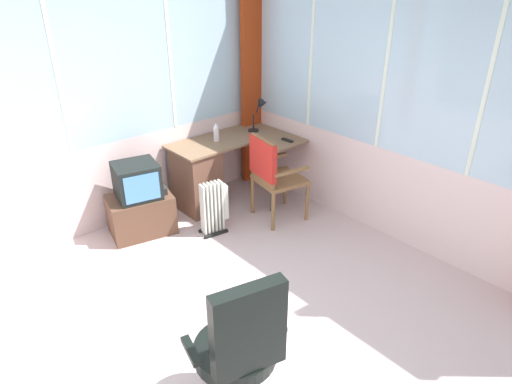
# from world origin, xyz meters

# --- Properties ---
(ground) EXTENTS (5.70, 5.64, 0.06)m
(ground) POSITION_xyz_m (0.00, 0.00, -0.03)
(ground) COLOR beige
(north_window_panel) EXTENTS (4.70, 0.07, 2.75)m
(north_window_panel) POSITION_xyz_m (0.00, 2.35, 1.37)
(north_window_panel) COLOR silver
(north_window_panel) RESTS_ON ground
(east_window_panel) EXTENTS (0.07, 4.64, 2.75)m
(east_window_panel) POSITION_xyz_m (2.38, 0.00, 1.37)
(east_window_panel) COLOR silver
(east_window_panel) RESTS_ON ground
(curtain_corner) EXTENTS (0.34, 0.07, 2.65)m
(curtain_corner) POSITION_xyz_m (2.25, 2.22, 1.33)
(curtain_corner) COLOR #A73613
(curtain_corner) RESTS_ON ground
(desk) EXTENTS (1.37, 0.96, 0.75)m
(desk) POSITION_xyz_m (1.27, 2.00, 0.41)
(desk) COLOR #7E6045
(desk) RESTS_ON ground
(desk_lamp) EXTENTS (0.23, 0.20, 0.41)m
(desk_lamp) POSITION_xyz_m (2.13, 1.95, 1.02)
(desk_lamp) COLOR black
(desk_lamp) RESTS_ON desk
(tv_remote) EXTENTS (0.05, 0.15, 0.02)m
(tv_remote) POSITION_xyz_m (2.12, 1.48, 0.76)
(tv_remote) COLOR black
(tv_remote) RESTS_ON desk
(spray_bottle) EXTENTS (0.06, 0.06, 0.22)m
(spray_bottle) POSITION_xyz_m (1.52, 2.02, 0.85)
(spray_bottle) COLOR silver
(spray_bottle) RESTS_ON desk
(wooden_armchair) EXTENTS (0.57, 0.56, 0.97)m
(wooden_armchair) POSITION_xyz_m (1.65, 1.26, 0.61)
(wooden_armchair) COLOR olive
(wooden_armchair) RESTS_ON ground
(office_chair) EXTENTS (0.63, 0.58, 1.08)m
(office_chair) POSITION_xyz_m (-0.15, -0.42, 0.60)
(office_chair) COLOR #B7B7BF
(office_chair) RESTS_ON ground
(tv_on_stand) EXTENTS (0.72, 0.57, 0.78)m
(tv_on_stand) POSITION_xyz_m (0.46, 1.96, 0.35)
(tv_on_stand) COLOR brown
(tv_on_stand) RESTS_ON ground
(space_heater) EXTENTS (0.32, 0.21, 0.58)m
(space_heater) POSITION_xyz_m (1.03, 1.45, 0.29)
(space_heater) COLOR silver
(space_heater) RESTS_ON ground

